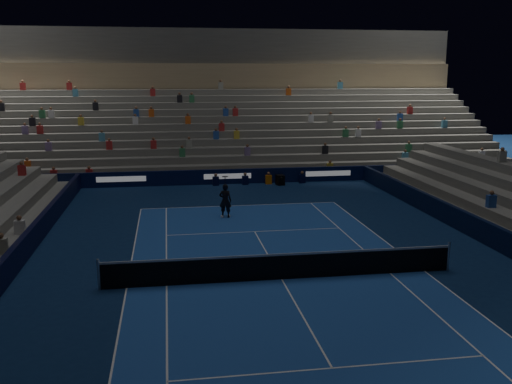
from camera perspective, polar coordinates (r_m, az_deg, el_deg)
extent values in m
plane|color=#0B1F45|center=(20.72, 2.60, -8.79)|extent=(90.00, 90.00, 0.00)
cube|color=#1C469B|center=(20.72, 2.60, -8.77)|extent=(10.97, 23.77, 0.01)
cube|color=#080F32|center=(38.31, -2.90, 1.57)|extent=(44.00, 0.25, 1.00)
cube|color=#64645F|center=(39.34, -3.05, 1.46)|extent=(44.00, 1.00, 0.50)
cube|color=#64645F|center=(40.27, -3.20, 2.06)|extent=(44.00, 1.00, 1.00)
cube|color=#64645F|center=(41.21, -3.34, 2.64)|extent=(44.00, 1.00, 1.50)
cube|color=#64645F|center=(42.16, -3.48, 3.18)|extent=(44.00, 1.00, 2.00)
cube|color=#64645F|center=(43.11, -3.61, 3.71)|extent=(44.00, 1.00, 2.50)
cube|color=#64645F|center=(44.06, -3.74, 4.21)|extent=(44.00, 1.00, 3.00)
cube|color=#64645F|center=(45.02, -3.86, 4.69)|extent=(44.00, 1.00, 3.50)
cube|color=#64645F|center=(45.98, -3.98, 5.15)|extent=(44.00, 1.00, 4.00)
cube|color=#64645F|center=(46.94, -4.09, 5.59)|extent=(44.00, 1.00, 4.50)
cube|color=#64645F|center=(47.90, -4.20, 6.01)|extent=(44.00, 1.00, 5.00)
cube|color=#64645F|center=(48.87, -4.30, 6.42)|extent=(44.00, 1.00, 5.50)
cube|color=#64645F|center=(49.84, -4.40, 6.81)|extent=(44.00, 1.00, 6.00)
cube|color=#927C5A|center=(50.76, -4.58, 11.53)|extent=(44.00, 0.60, 2.20)
cube|color=#41413F|center=(52.21, -4.75, 14.39)|extent=(44.00, 2.40, 3.00)
cylinder|color=#B2B2B7|center=(20.31, -15.55, -8.01)|extent=(0.10, 0.10, 1.10)
cylinder|color=#B2B2B7|center=(22.65, 18.79, -6.15)|extent=(0.10, 0.10, 1.10)
cube|color=black|center=(20.57, 2.61, -7.61)|extent=(12.80, 0.03, 0.90)
cube|color=white|center=(20.41, 2.63, -6.31)|extent=(12.80, 0.04, 0.08)
imported|color=black|center=(29.24, -3.11, -0.87)|extent=(0.74, 0.60, 1.77)
cube|color=black|center=(37.97, 2.44, 1.23)|extent=(0.57, 0.67, 0.67)
cylinder|color=black|center=(37.47, 2.59, 1.40)|extent=(0.19, 0.36, 0.16)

